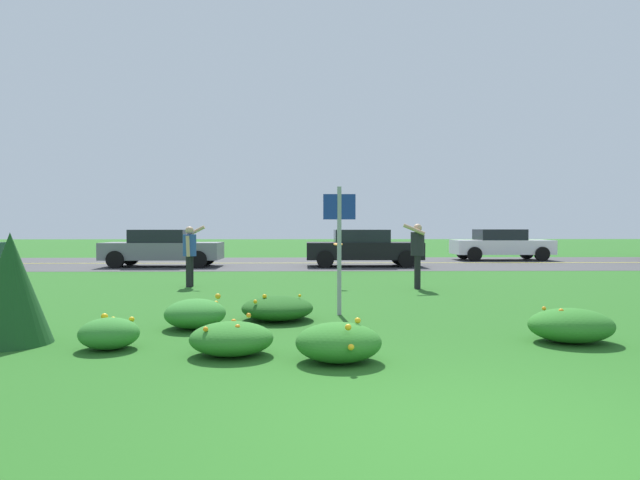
% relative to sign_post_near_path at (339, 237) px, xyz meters
% --- Properties ---
extents(ground_plane, '(120.00, 120.00, 0.00)m').
position_rel_sign_post_near_path_xyz_m(ground_plane, '(0.71, 4.23, -1.37)').
color(ground_plane, '#26601E').
extents(highway_strip, '(120.00, 8.96, 0.01)m').
position_rel_sign_post_near_path_xyz_m(highway_strip, '(0.71, 14.10, -1.36)').
color(highway_strip, '#424244').
rests_on(highway_strip, ground).
extents(highway_center_stripe, '(120.00, 0.16, 0.00)m').
position_rel_sign_post_near_path_xyz_m(highway_center_stripe, '(0.71, 14.10, -1.36)').
color(highway_center_stripe, yellow).
rests_on(highway_center_stripe, ground).
extents(daylily_clump_mid_center, '(0.98, 0.91, 0.49)m').
position_rel_sign_post_near_path_xyz_m(daylily_clump_mid_center, '(-0.20, -3.37, -1.14)').
color(daylily_clump_mid_center, '#2D7526').
rests_on(daylily_clump_mid_center, ground).
extents(daylily_clump_front_center, '(1.18, 1.24, 0.44)m').
position_rel_sign_post_near_path_xyz_m(daylily_clump_front_center, '(-1.05, -0.51, -1.17)').
color(daylily_clump_front_center, '#1E5619').
rests_on(daylily_clump_front_center, ground).
extents(daylily_clump_front_right, '(0.92, 0.99, 0.50)m').
position_rel_sign_post_near_path_xyz_m(daylily_clump_front_right, '(-2.26, -1.22, -1.14)').
color(daylily_clump_front_right, '#337F2D').
rests_on(daylily_clump_front_right, ground).
extents(daylily_clump_mid_right, '(1.12, 0.90, 0.46)m').
position_rel_sign_post_near_path_xyz_m(daylily_clump_mid_right, '(2.95, -2.37, -1.14)').
color(daylily_clump_mid_right, '#2D7526').
rests_on(daylily_clump_mid_right, ground).
extents(daylily_clump_front_left, '(0.75, 0.72, 0.42)m').
position_rel_sign_post_near_path_xyz_m(daylily_clump_front_left, '(-3.05, -2.65, -1.17)').
color(daylily_clump_front_left, '#337F2D').
rests_on(daylily_clump_front_left, ground).
extents(daylily_clump_near_camera, '(1.00, 0.87, 0.44)m').
position_rel_sign_post_near_path_xyz_m(daylily_clump_near_camera, '(-1.46, -3.02, -1.17)').
color(daylily_clump_near_camera, '#2D7526').
rests_on(daylily_clump_near_camera, ground).
extents(sign_post_near_path, '(0.56, 0.10, 2.24)m').
position_rel_sign_post_near_path_xyz_m(sign_post_near_path, '(0.00, 0.00, 0.00)').
color(sign_post_near_path, '#93969B').
rests_on(sign_post_near_path, ground).
extents(evergreen_shrub_side, '(1.03, 1.03, 1.46)m').
position_rel_sign_post_near_path_xyz_m(evergreen_shrub_side, '(-4.43, -2.33, -0.63)').
color(evergreen_shrub_side, '#19471E').
rests_on(evergreen_shrub_side, ground).
extents(person_thrower_blue_shirt, '(0.55, 0.51, 1.59)m').
position_rel_sign_post_near_path_xyz_m(person_thrower_blue_shirt, '(-3.59, 4.69, -0.43)').
color(person_thrower_blue_shirt, '#2D4C9E').
rests_on(person_thrower_blue_shirt, ground).
extents(person_catcher_dark_shirt, '(0.57, 0.51, 1.63)m').
position_rel_sign_post_near_path_xyz_m(person_catcher_dark_shirt, '(2.18, 4.07, -0.39)').
color(person_catcher_dark_shirt, '#232328').
rests_on(person_catcher_dark_shirt, ground).
extents(frisbee_orange, '(0.24, 0.24, 0.06)m').
position_rel_sign_post_near_path_xyz_m(frisbee_orange, '(0.23, 4.52, -0.27)').
color(frisbee_orange, orange).
extents(car_gray_center_left, '(4.50, 2.00, 1.45)m').
position_rel_sign_post_near_path_xyz_m(car_gray_center_left, '(-6.23, 12.09, -0.63)').
color(car_gray_center_left, slate).
rests_on(car_gray_center_left, ground).
extents(car_black_center_right, '(4.50, 2.00, 1.45)m').
position_rel_sign_post_near_path_xyz_m(car_black_center_right, '(1.64, 12.09, -0.63)').
color(car_black_center_right, black).
rests_on(car_black_center_right, ground).
extents(car_white_rightmost, '(4.50, 2.00, 1.45)m').
position_rel_sign_post_near_path_xyz_m(car_white_rightmost, '(8.56, 16.12, -0.63)').
color(car_white_rightmost, silver).
rests_on(car_white_rightmost, ground).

